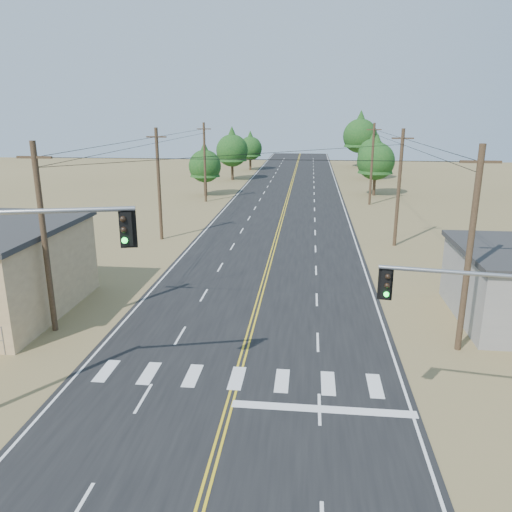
# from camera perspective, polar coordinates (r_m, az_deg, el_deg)

# --- Properties ---
(road) EXTENTS (15.00, 200.00, 0.02)m
(road) POSITION_cam_1_polar(r_m,az_deg,el_deg) (43.08, 2.02, 0.94)
(road) COLOR black
(road) RESTS_ON ground
(utility_pole_left_near) EXTENTS (1.80, 0.30, 10.00)m
(utility_pole_left_near) POSITION_cam_1_polar(r_m,az_deg,el_deg) (27.75, -23.04, 1.89)
(utility_pole_left_near) COLOR #4C3826
(utility_pole_left_near) RESTS_ON ground
(utility_pole_left_mid) EXTENTS (1.80, 0.30, 10.00)m
(utility_pole_left_mid) POSITION_cam_1_polar(r_m,az_deg,el_deg) (45.91, -11.04, 8.12)
(utility_pole_left_mid) COLOR #4C3826
(utility_pole_left_mid) RESTS_ON ground
(utility_pole_left_far) EXTENTS (1.80, 0.30, 10.00)m
(utility_pole_left_far) POSITION_cam_1_polar(r_m,az_deg,el_deg) (65.15, -5.87, 10.66)
(utility_pole_left_far) COLOR #4C3826
(utility_pole_left_far) RESTS_ON ground
(utility_pole_right_near) EXTENTS (1.80, 0.30, 10.00)m
(utility_pole_right_near) POSITION_cam_1_polar(r_m,az_deg,el_deg) (25.41, 23.23, 0.64)
(utility_pole_right_near) COLOR #4C3826
(utility_pole_right_near) RESTS_ON ground
(utility_pole_right_mid) EXTENTS (1.80, 0.30, 10.00)m
(utility_pole_right_mid) POSITION_cam_1_polar(r_m,az_deg,el_deg) (44.53, 16.01, 7.55)
(utility_pole_right_mid) COLOR #4C3826
(utility_pole_right_mid) RESTS_ON ground
(utility_pole_right_far) EXTENTS (1.80, 0.30, 10.00)m
(utility_pole_right_far) POSITION_cam_1_polar(r_m,az_deg,el_deg) (64.19, 13.11, 10.24)
(utility_pole_right_far) COLOR #4C3826
(utility_pole_right_far) RESTS_ON ground
(signal_mast_left) EXTENTS (6.59, 1.99, 8.22)m
(signal_mast_left) POSITION_cam_1_polar(r_m,az_deg,el_deg) (20.12, -26.69, -2.36)
(signal_mast_left) COLOR gray
(signal_mast_left) RESTS_ON ground
(signal_mast_right) EXTENTS (5.79, 1.03, 6.55)m
(signal_mast_right) POSITION_cam_1_polar(r_m,az_deg,el_deg) (18.28, 26.27, -7.78)
(signal_mast_right) COLOR gray
(signal_mast_right) RESTS_ON ground
(tree_left_near) EXTENTS (4.45, 4.45, 7.41)m
(tree_left_near) POSITION_cam_1_polar(r_m,az_deg,el_deg) (69.95, -5.87, 10.55)
(tree_left_near) COLOR #3F2D1E
(tree_left_near) RESTS_ON ground
(tree_left_mid) EXTENTS (5.39, 5.39, 8.98)m
(tree_left_mid) POSITION_cam_1_polar(r_m,az_deg,el_deg) (86.11, -2.75, 12.32)
(tree_left_mid) COLOR #3F2D1E
(tree_left_mid) RESTS_ON ground
(tree_left_far) EXTENTS (4.62, 4.62, 7.69)m
(tree_left_far) POSITION_cam_1_polar(r_m,az_deg,el_deg) (100.92, -0.66, 12.46)
(tree_left_far) COLOR #3F2D1E
(tree_left_far) RESTS_ON ground
(tree_right_near) EXTENTS (5.15, 5.15, 8.59)m
(tree_right_near) POSITION_cam_1_polar(r_m,az_deg,el_deg) (71.69, 13.56, 10.91)
(tree_right_near) COLOR #3F2D1E
(tree_right_near) RESTS_ON ground
(tree_right_mid) EXTENTS (4.82, 4.82, 8.04)m
(tree_right_mid) POSITION_cam_1_polar(r_m,az_deg,el_deg) (89.37, 13.17, 11.69)
(tree_right_mid) COLOR #3F2D1E
(tree_right_mid) RESTS_ON ground
(tree_right_far) EXTENTS (6.98, 6.98, 11.63)m
(tree_right_far) POSITION_cam_1_polar(r_m,az_deg,el_deg) (108.24, 11.83, 13.67)
(tree_right_far) COLOR #3F2D1E
(tree_right_far) RESTS_ON ground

